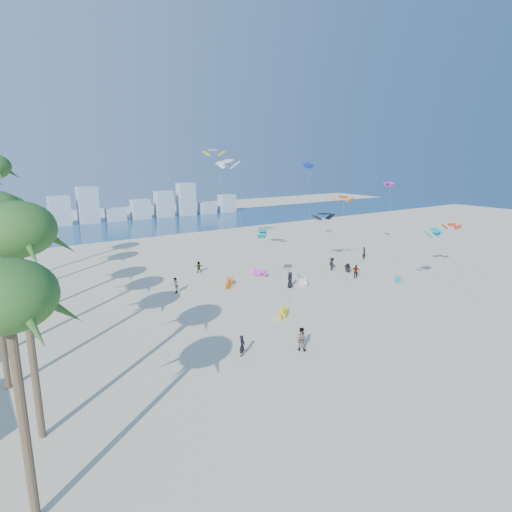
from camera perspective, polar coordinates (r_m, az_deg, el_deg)
ground at (r=35.67m, az=10.94°, el=-12.53°), size 220.00×220.00×0.00m
ocean at (r=98.28m, az=-20.43°, el=3.28°), size 220.00×220.00×0.00m
kitesurfer_near at (r=34.41m, az=-1.82°, el=-11.70°), size 0.74×0.70×1.70m
kitesurfer_mid at (r=35.47m, az=5.95°, el=-10.79°), size 1.13×1.18×1.92m
kitesurfers_far at (r=55.85m, az=3.66°, el=-1.90°), size 31.37×14.88×1.91m
grounded_kites at (r=53.12m, az=5.08°, el=-3.21°), size 20.99×16.16×1.02m
flying_kites at (r=57.89m, az=5.80°, el=8.98°), size 29.78×38.02×16.72m
distant_skyline at (r=107.26m, az=-22.53°, el=5.53°), size 85.00×3.00×8.40m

